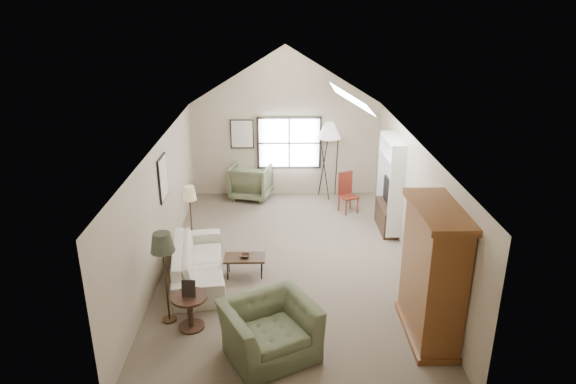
{
  "coord_description": "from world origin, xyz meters",
  "views": [
    {
      "loc": [
        -0.19,
        -9.3,
        5.08
      ],
      "look_at": [
        0.0,
        0.4,
        1.4
      ],
      "focal_mm": 32.0,
      "sensor_mm": 36.0,
      "label": 1
    }
  ],
  "objects_px": {
    "armoire": "(433,274)",
    "side_chair": "(349,193)",
    "armchair_near": "(270,330)",
    "coffee_table": "(245,266)",
    "armchair_far": "(251,181)",
    "sofa": "(198,262)",
    "side_table": "(190,312)"
  },
  "relations": [
    {
      "from": "armchair_near",
      "to": "side_table",
      "type": "xyz_separation_m",
      "value": [
        -1.3,
        0.69,
        -0.13
      ]
    },
    {
      "from": "armchair_far",
      "to": "armoire",
      "type": "bearing_deg",
      "value": 131.26
    },
    {
      "from": "armchair_far",
      "to": "side_chair",
      "type": "xyz_separation_m",
      "value": [
        2.48,
        -1.07,
        0.04
      ]
    },
    {
      "from": "side_table",
      "to": "armchair_near",
      "type": "bearing_deg",
      "value": -27.9
    },
    {
      "from": "armchair_far",
      "to": "side_table",
      "type": "bearing_deg",
      "value": 97.31
    },
    {
      "from": "armoire",
      "to": "side_chair",
      "type": "relative_size",
      "value": 2.14
    },
    {
      "from": "side_table",
      "to": "side_chair",
      "type": "height_order",
      "value": "side_chair"
    },
    {
      "from": "coffee_table",
      "to": "side_chair",
      "type": "distance_m",
      "value": 3.95
    },
    {
      "from": "sofa",
      "to": "armchair_far",
      "type": "distance_m",
      "value": 4.34
    },
    {
      "from": "armoire",
      "to": "coffee_table",
      "type": "xyz_separation_m",
      "value": [
        -3.03,
        1.91,
        -0.9
      ]
    },
    {
      "from": "sofa",
      "to": "armchair_far",
      "type": "relative_size",
      "value": 2.29
    },
    {
      "from": "coffee_table",
      "to": "side_table",
      "type": "bearing_deg",
      "value": -115.18
    },
    {
      "from": "coffee_table",
      "to": "side_chair",
      "type": "relative_size",
      "value": 0.77
    },
    {
      "from": "armchair_near",
      "to": "coffee_table",
      "type": "xyz_separation_m",
      "value": [
        -0.52,
        2.36,
        -0.22
      ]
    },
    {
      "from": "sofa",
      "to": "coffee_table",
      "type": "height_order",
      "value": "sofa"
    },
    {
      "from": "armchair_far",
      "to": "side_chair",
      "type": "distance_m",
      "value": 2.7
    },
    {
      "from": "sofa",
      "to": "side_table",
      "type": "distance_m",
      "value": 1.6
    },
    {
      "from": "coffee_table",
      "to": "side_table",
      "type": "relative_size",
      "value": 1.33
    },
    {
      "from": "armoire",
      "to": "armchair_far",
      "type": "bearing_deg",
      "value": 116.95
    },
    {
      "from": "side_chair",
      "to": "armoire",
      "type": "bearing_deg",
      "value": -107.55
    },
    {
      "from": "sofa",
      "to": "armchair_near",
      "type": "xyz_separation_m",
      "value": [
        1.4,
        -2.29,
        0.08
      ]
    },
    {
      "from": "armoire",
      "to": "armchair_far",
      "type": "xyz_separation_m",
      "value": [
        -3.1,
        6.1,
        -0.63
      ]
    },
    {
      "from": "armoire",
      "to": "coffee_table",
      "type": "relative_size",
      "value": 2.79
    },
    {
      "from": "sofa",
      "to": "coffee_table",
      "type": "bearing_deg",
      "value": -93.47
    },
    {
      "from": "sofa",
      "to": "armchair_near",
      "type": "relative_size",
      "value": 1.81
    },
    {
      "from": "armchair_far",
      "to": "coffee_table",
      "type": "xyz_separation_m",
      "value": [
        0.07,
        -4.19,
        -0.27
      ]
    },
    {
      "from": "side_chair",
      "to": "sofa",
      "type": "bearing_deg",
      "value": -160.6
    },
    {
      "from": "sofa",
      "to": "coffee_table",
      "type": "xyz_separation_m",
      "value": [
        0.89,
        0.07,
        -0.14
      ]
    },
    {
      "from": "armoire",
      "to": "side_table",
      "type": "height_order",
      "value": "armoire"
    },
    {
      "from": "armoire",
      "to": "armchair_far",
      "type": "relative_size",
      "value": 2.13
    },
    {
      "from": "armoire",
      "to": "sofa",
      "type": "height_order",
      "value": "armoire"
    },
    {
      "from": "side_table",
      "to": "armchair_far",
      "type": "bearing_deg",
      "value": 83.0
    }
  ]
}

